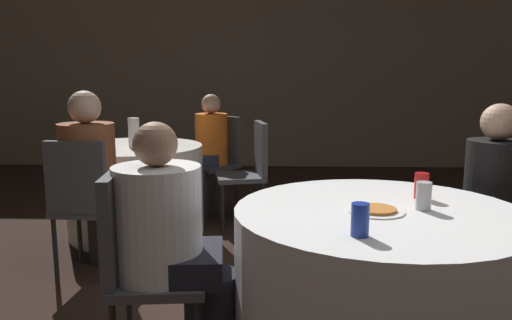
{
  "coord_description": "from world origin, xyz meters",
  "views": [
    {
      "loc": [
        -0.54,
        -2.04,
        1.32
      ],
      "look_at": [
        -0.64,
        0.74,
        0.84
      ],
      "focal_mm": 35.0,
      "sensor_mm": 36.0,
      "label": 1
    }
  ],
  "objects_px": {
    "person_orange_shirt": "(206,155)",
    "soda_can_red": "(421,186)",
    "soda_can_silver": "(424,196)",
    "chair_far_northeast": "(219,154)",
    "person_black_shirt": "(485,211)",
    "table_far": "(136,190)",
    "chair_near_northeast": "(501,212)",
    "table_near": "(376,290)",
    "bottle_far": "(134,133)",
    "chair_far_east": "(251,165)",
    "person_floral_shirt": "(93,180)",
    "chair_far_south": "(83,196)",
    "soda_can_blue": "(360,220)",
    "person_white_shirt": "(174,247)",
    "chair_near_west": "(137,256)",
    "pizza_plate_near": "(376,210)"
  },
  "relations": [
    {
      "from": "person_orange_shirt",
      "to": "soda_can_red",
      "type": "distance_m",
      "value": 2.68
    },
    {
      "from": "soda_can_silver",
      "to": "soda_can_red",
      "type": "bearing_deg",
      "value": 76.51
    },
    {
      "from": "chair_far_northeast",
      "to": "person_black_shirt",
      "type": "height_order",
      "value": "person_black_shirt"
    },
    {
      "from": "table_far",
      "to": "soda_can_red",
      "type": "height_order",
      "value": "soda_can_red"
    },
    {
      "from": "soda_can_red",
      "to": "chair_far_northeast",
      "type": "bearing_deg",
      "value": 116.73
    },
    {
      "from": "soda_can_silver",
      "to": "chair_near_northeast",
      "type": "bearing_deg",
      "value": 45.64
    },
    {
      "from": "chair_near_northeast",
      "to": "soda_can_red",
      "type": "xyz_separation_m",
      "value": [
        -0.58,
        -0.45,
        0.25
      ]
    },
    {
      "from": "table_near",
      "to": "bottle_far",
      "type": "height_order",
      "value": "bottle_far"
    },
    {
      "from": "chair_far_east",
      "to": "person_black_shirt",
      "type": "bearing_deg",
      "value": -150.74
    },
    {
      "from": "chair_far_northeast",
      "to": "person_floral_shirt",
      "type": "xyz_separation_m",
      "value": [
        -0.67,
        -1.56,
        0.07
      ]
    },
    {
      "from": "table_near",
      "to": "table_far",
      "type": "xyz_separation_m",
      "value": [
        -1.61,
        1.9,
        0.0
      ]
    },
    {
      "from": "chair_near_northeast",
      "to": "chair_far_south",
      "type": "relative_size",
      "value": 1.0
    },
    {
      "from": "person_floral_shirt",
      "to": "bottle_far",
      "type": "height_order",
      "value": "person_floral_shirt"
    },
    {
      "from": "soda_can_blue",
      "to": "table_far",
      "type": "bearing_deg",
      "value": 122.79
    },
    {
      "from": "table_far",
      "to": "soda_can_blue",
      "type": "distance_m",
      "value": 2.72
    },
    {
      "from": "person_black_shirt",
      "to": "person_white_shirt",
      "type": "distance_m",
      "value": 1.69
    },
    {
      "from": "person_floral_shirt",
      "to": "person_black_shirt",
      "type": "xyz_separation_m",
      "value": [
        2.35,
        -0.54,
        -0.04
      ]
    },
    {
      "from": "person_white_shirt",
      "to": "person_floral_shirt",
      "type": "bearing_deg",
      "value": -152.25
    },
    {
      "from": "bottle_far",
      "to": "person_orange_shirt",
      "type": "bearing_deg",
      "value": 56.51
    },
    {
      "from": "person_black_shirt",
      "to": "person_white_shirt",
      "type": "height_order",
      "value": "person_black_shirt"
    },
    {
      "from": "chair_near_west",
      "to": "soda_can_red",
      "type": "distance_m",
      "value": 1.34
    },
    {
      "from": "table_far",
      "to": "chair_near_west",
      "type": "relative_size",
      "value": 1.21
    },
    {
      "from": "person_floral_shirt",
      "to": "soda_can_blue",
      "type": "height_order",
      "value": "person_floral_shirt"
    },
    {
      "from": "pizza_plate_near",
      "to": "chair_near_northeast",
      "type": "bearing_deg",
      "value": 39.31
    },
    {
      "from": "chair_near_northeast",
      "to": "soda_can_blue",
      "type": "xyz_separation_m",
      "value": [
        -0.97,
        -1.02,
        0.25
      ]
    },
    {
      "from": "chair_near_northeast",
      "to": "chair_far_east",
      "type": "height_order",
      "value": "same"
    },
    {
      "from": "chair_far_east",
      "to": "person_black_shirt",
      "type": "height_order",
      "value": "person_black_shirt"
    },
    {
      "from": "chair_near_west",
      "to": "table_near",
      "type": "bearing_deg",
      "value": 90.0
    },
    {
      "from": "chair_near_northeast",
      "to": "person_white_shirt",
      "type": "bearing_deg",
      "value": 74.99
    },
    {
      "from": "person_floral_shirt",
      "to": "soda_can_blue",
      "type": "xyz_separation_m",
      "value": [
        1.51,
        -1.45,
        0.17
      ]
    },
    {
      "from": "table_near",
      "to": "bottle_far",
      "type": "xyz_separation_m",
      "value": [
        -1.58,
        1.8,
        0.49
      ]
    },
    {
      "from": "table_far",
      "to": "person_floral_shirt",
      "type": "xyz_separation_m",
      "value": [
        -0.06,
        -0.81,
        0.26
      ]
    },
    {
      "from": "table_near",
      "to": "bottle_far",
      "type": "relative_size",
      "value": 5.36
    },
    {
      "from": "chair_near_west",
      "to": "chair_far_east",
      "type": "distance_m",
      "value": 2.23
    },
    {
      "from": "chair_far_south",
      "to": "chair_far_east",
      "type": "relative_size",
      "value": 1.0
    },
    {
      "from": "pizza_plate_near",
      "to": "soda_can_blue",
      "type": "distance_m",
      "value": 0.35
    },
    {
      "from": "table_far",
      "to": "soda_can_silver",
      "type": "bearing_deg",
      "value": -46.55
    },
    {
      "from": "person_white_shirt",
      "to": "soda_can_silver",
      "type": "relative_size",
      "value": 9.23
    },
    {
      "from": "chair_near_northeast",
      "to": "pizza_plate_near",
      "type": "distance_m",
      "value": 1.11
    },
    {
      "from": "pizza_plate_near",
      "to": "bottle_far",
      "type": "relative_size",
      "value": 1.03
    },
    {
      "from": "chair_far_south",
      "to": "person_black_shirt",
      "type": "relative_size",
      "value": 0.79
    },
    {
      "from": "chair_near_west",
      "to": "soda_can_blue",
      "type": "height_order",
      "value": "chair_near_west"
    },
    {
      "from": "pizza_plate_near",
      "to": "soda_can_blue",
      "type": "xyz_separation_m",
      "value": [
        -0.12,
        -0.33,
        0.05
      ]
    },
    {
      "from": "person_black_shirt",
      "to": "table_far",
      "type": "bearing_deg",
      "value": 20.97
    },
    {
      "from": "person_black_shirt",
      "to": "pizza_plate_near",
      "type": "relative_size",
      "value": 4.8
    },
    {
      "from": "chair_near_northeast",
      "to": "soda_can_red",
      "type": "relative_size",
      "value": 7.51
    },
    {
      "from": "person_black_shirt",
      "to": "soda_can_red",
      "type": "relative_size",
      "value": 9.54
    },
    {
      "from": "chair_near_west",
      "to": "chair_far_northeast",
      "type": "distance_m",
      "value": 2.75
    },
    {
      "from": "soda_can_blue",
      "to": "chair_far_south",
      "type": "bearing_deg",
      "value": 139.62
    },
    {
      "from": "chair_near_northeast",
      "to": "chair_near_west",
      "type": "bearing_deg",
      "value": 73.6
    }
  ]
}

